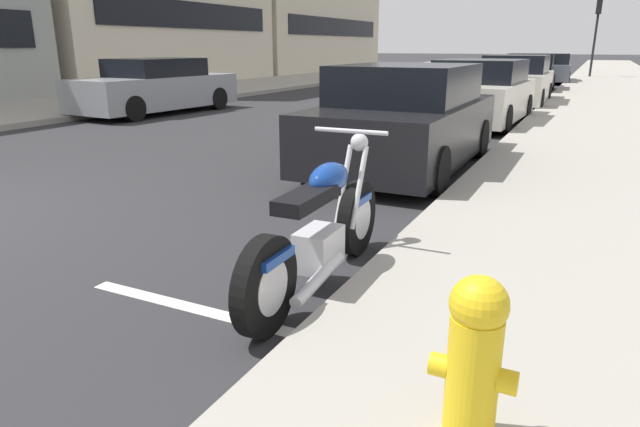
{
  "coord_description": "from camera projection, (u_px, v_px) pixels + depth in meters",
  "views": [
    {
      "loc": [
        -2.73,
        -6.43,
        1.76
      ],
      "look_at": [
        1.04,
        -4.57,
        0.47
      ],
      "focal_mm": 30.85,
      "sensor_mm": 36.0,
      "label": 1
    }
  ],
  "objects": [
    {
      "name": "parked_car_at_intersection",
      "position": [
        479.0,
        94.0,
        12.66
      ],
      "size": [
        4.16,
        2.05,
        1.46
      ],
      "rotation": [
        0.0,
        0.0,
        -0.03
      ],
      "color": "beige",
      "rests_on": "ground"
    },
    {
      "name": "parked_motorcycle",
      "position": [
        320.0,
        232.0,
        4.08
      ],
      "size": [
        2.22,
        0.62,
        1.12
      ],
      "rotation": [
        0.0,
        0.0,
        0.02
      ],
      "color": "black",
      "rests_on": "ground"
    },
    {
      "name": "sidewalk_near_curb",
      "position": [
        629.0,
        121.0,
        12.79
      ],
      "size": [
        120.0,
        4.4,
        0.14
      ],
      "primitive_type": "cube",
      "color": "gray",
      "rests_on": "ground"
    },
    {
      "name": "parked_car_near_corner",
      "position": [
        549.0,
        69.0,
        26.83
      ],
      "size": [
        4.15,
        2.09,
        1.4
      ],
      "rotation": [
        0.0,
        0.0,
        0.06
      ],
      "color": "#4C515B",
      "rests_on": "ground"
    },
    {
      "name": "parked_car_mid_block",
      "position": [
        405.0,
        120.0,
        8.03
      ],
      "size": [
        4.09,
        1.92,
        1.5
      ],
      "rotation": [
        0.0,
        0.0,
        0.0
      ],
      "color": "black",
      "rests_on": "ground"
    },
    {
      "name": "parked_car_far_down_curb",
      "position": [
        530.0,
        74.0,
        21.78
      ],
      "size": [
        4.56,
        1.98,
        1.47
      ],
      "rotation": [
        0.0,
        0.0,
        0.04
      ],
      "color": "black",
      "rests_on": "ground"
    },
    {
      "name": "traffic_signal_near_corner",
      "position": [
        597.0,
        20.0,
        29.41
      ],
      "size": [
        0.36,
        0.28,
        4.08
      ],
      "color": "black",
      "rests_on": "sidewalk_near_curb"
    },
    {
      "name": "parking_stall_stripe",
      "position": [
        217.0,
        314.0,
        3.75
      ],
      "size": [
        0.12,
        2.2,
        0.01
      ],
      "primitive_type": "cube",
      "color": "silver",
      "rests_on": "ground"
    },
    {
      "name": "parked_car_second_in_row",
      "position": [
        515.0,
        82.0,
        16.76
      ],
      "size": [
        4.24,
        1.95,
        1.49
      ],
      "rotation": [
        0.0,
        0.0,
        0.01
      ],
      "color": "beige",
      "rests_on": "ground"
    },
    {
      "name": "fire_hydrant",
      "position": [
        474.0,
        356.0,
        2.26
      ],
      "size": [
        0.24,
        0.36,
        0.75
      ],
      "color": "gold",
      "rests_on": "sidewalk_near_curb"
    },
    {
      "name": "car_opposite_curb",
      "position": [
        156.0,
        87.0,
        14.77
      ],
      "size": [
        4.8,
        2.08,
        1.44
      ],
      "rotation": [
        0.0,
        0.0,
        3.08
      ],
      "color": "gray",
      "rests_on": "ground"
    },
    {
      "name": "sidewalk_far_curb",
      "position": [
        150.0,
        97.0,
        18.98
      ],
      "size": [
        120.0,
        5.0,
        0.14
      ],
      "primitive_type": "cube",
      "color": "gray",
      "rests_on": "ground"
    }
  ]
}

